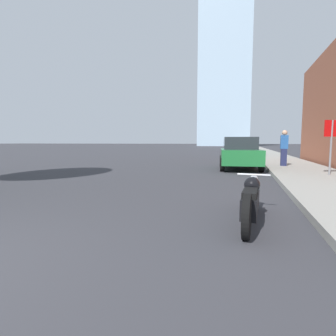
{
  "coord_description": "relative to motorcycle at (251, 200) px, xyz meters",
  "views": [
    {
      "loc": [
        3.4,
        -1.39,
        1.37
      ],
      "look_at": [
        1.46,
        5.33,
        0.68
      ],
      "focal_mm": 28.0,
      "sensor_mm": 36.0,
      "label": 1
    }
  ],
  "objects": [
    {
      "name": "pedestrian",
      "position": [
        1.85,
        9.91,
        0.72
      ],
      "size": [
        0.36,
        0.26,
        1.83
      ],
      "color": "#1E2347",
      "rests_on": "sidewalk"
    },
    {
      "name": "motorcycle",
      "position": [
        0.0,
        0.0,
        0.0
      ],
      "size": [
        0.62,
        2.36,
        0.75
      ],
      "rotation": [
        0.0,
        0.0,
        -0.08
      ],
      "color": "black",
      "rests_on": "ground_plane"
    },
    {
      "name": "distant_tower",
      "position": [
        -6.86,
        91.97,
        26.98
      ],
      "size": [
        17.17,
        17.17,
        54.73
      ],
      "color": "#9EB7CC",
      "rests_on": "ground_plane"
    },
    {
      "name": "parked_car_black",
      "position": [
        -0.31,
        33.19,
        0.47
      ],
      "size": [
        2.1,
        4.43,
        1.71
      ],
      "rotation": [
        0.0,
        0.0,
        0.04
      ],
      "color": "black",
      "rests_on": "ground_plane"
    },
    {
      "name": "sidewalk",
      "position": [
        2.45,
        36.74,
        -0.31
      ],
      "size": [
        2.92,
        240.0,
        0.15
      ],
      "color": "gray",
      "rests_on": "ground_plane"
    },
    {
      "name": "stop_sign",
      "position": [
        2.94,
        6.27,
        1.15
      ],
      "size": [
        0.57,
        0.26,
        2.02
      ],
      "color": "slate",
      "rests_on": "sidewalk"
    },
    {
      "name": "parked_car_white",
      "position": [
        -0.11,
        21.86,
        0.46
      ],
      "size": [
        2.22,
        4.47,
        1.65
      ],
      "rotation": [
        0.0,
        0.0,
        -0.08
      ],
      "color": "silver",
      "rests_on": "ground_plane"
    },
    {
      "name": "parked_car_green",
      "position": [
        -0.33,
        9.07,
        0.43
      ],
      "size": [
        2.22,
        4.08,
        1.61
      ],
      "rotation": [
        0.0,
        0.0,
        0.09
      ],
      "color": "#1E6B33",
      "rests_on": "ground_plane"
    }
  ]
}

